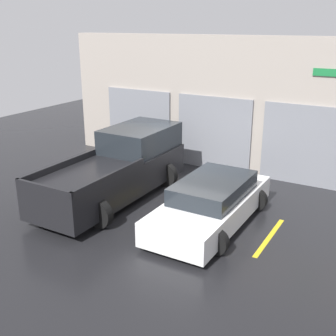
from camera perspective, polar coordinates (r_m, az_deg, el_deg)
ground_plane at (r=12.76m, az=1.33°, el=-3.92°), size 28.00×28.00×0.00m
shophouse_building at (r=14.96m, az=7.51°, el=8.41°), size 12.38×0.68×4.61m
pickup_truck at (r=12.66m, az=-6.60°, el=0.02°), size 2.39×5.42×1.91m
sedan_white at (r=11.02m, az=5.93°, el=-4.71°), size 2.11×4.47×1.18m
parking_stripe_far_left at (r=13.69m, az=-12.66°, el=-2.75°), size 0.12×2.20×0.01m
parking_stripe_left at (r=11.90m, az=-1.21°, el=-5.68°), size 0.12×2.20×0.01m
parking_stripe_centre at (r=10.76m, az=13.57°, el=-9.08°), size 0.12×2.20×0.01m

